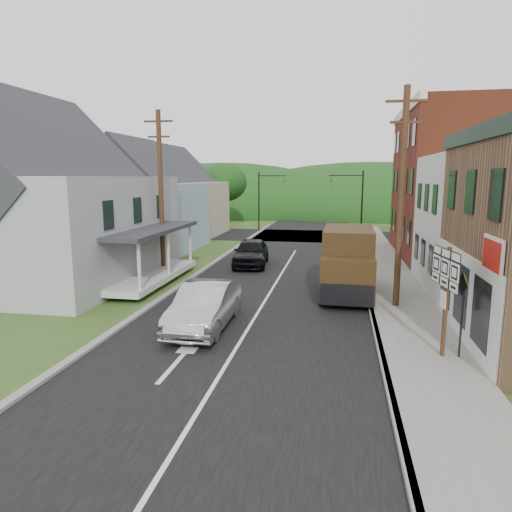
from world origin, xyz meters
The scene contains 23 objects.
ground centered at (0.00, 0.00, 0.00)m, with size 120.00×120.00×0.00m, color #2D4719.
road centered at (0.00, 10.00, 0.00)m, with size 9.00×90.00×0.02m, color black.
cross_road centered at (0.00, 27.00, 0.00)m, with size 60.00×9.00×0.02m, color black.
sidewalk_right centered at (5.90, 8.00, 0.07)m, with size 2.80×55.00×0.15m, color slate.
curb_right centered at (4.55, 8.00, 0.07)m, with size 0.20×55.00×0.15m, color slate.
curb_left centered at (-4.65, 8.00, 0.06)m, with size 0.30×55.00×0.12m, color slate.
storefront_red centered at (11.30, 17.00, 5.00)m, with size 8.00×12.00×10.00m, color maroon.
house_gray centered at (-12.00, 6.00, 4.23)m, with size 10.20×12.24×8.35m.
house_blue centered at (-11.00, 17.00, 3.69)m, with size 7.14×8.16×7.28m.
house_cream centered at (-11.50, 26.00, 3.69)m, with size 7.14×8.16×7.28m.
utility_pole_right centered at (5.60, 3.50, 4.66)m, with size 1.60×0.26×9.00m.
utility_pole_left centered at (-6.50, 8.00, 4.66)m, with size 1.60×0.26×9.00m.
traffic_signal_right centered at (4.30, 23.50, 3.76)m, with size 2.87×0.20×6.00m.
traffic_signal_left centered at (-4.30, 30.50, 3.76)m, with size 2.87×0.20×6.00m.
tree_left_b centered at (-17.00, 12.00, 4.88)m, with size 4.80×4.80×6.94m.
tree_left_c centered at (-19.00, 20.00, 5.94)m, with size 5.80×5.80×8.41m.
tree_left_d centered at (-9.00, 32.00, 4.88)m, with size 4.80×4.80×6.94m.
forested_ridge centered at (0.00, 55.00, 0.00)m, with size 90.00×30.00×16.00m, color #103810.
silver_sedan centered at (-1.57, -0.34, 0.82)m, with size 1.73×4.97×1.64m, color #B1B1B6.
dark_sedan centered at (-2.18, 11.64, 0.84)m, with size 1.98×4.91×1.67m, color black.
delivery_van centered at (3.60, 5.36, 1.58)m, with size 2.39×5.61×3.12m.
route_sign_cluster centered at (6.28, -1.98, 2.30)m, with size 0.38×1.88×3.32m.
warning_sign centered at (6.78, -1.98, 1.81)m, with size 0.17×0.71×2.60m.
Camera 1 is at (3.13, -15.81, 5.47)m, focal length 32.00 mm.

